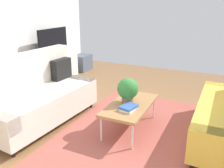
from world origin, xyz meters
The scene contains 14 objects.
ground_plane centered at (0.00, 0.00, 0.00)m, with size 7.68×7.68×0.00m, color brown.
area_rug centered at (0.03, -0.32, 0.01)m, with size 2.90×2.20×0.01m, color #9E4C42.
couch_beige centered at (-0.30, 1.30, 0.44)m, with size 1.95×0.97×1.10m.
coffee_table centered at (0.08, -0.12, 0.39)m, with size 1.10×0.56×0.42m.
tv_console centered at (1.56, 2.46, 0.32)m, with size 1.40×0.44×0.64m, color silver.
tv centered at (1.56, 2.44, 0.95)m, with size 1.00×0.20×0.64m.
storage_trunk centered at (2.66, 2.36, 0.22)m, with size 0.52×0.40×0.44m, color #4C5666.
potted_plant centered at (0.09, -0.07, 0.63)m, with size 0.32×0.32×0.39m.
table_book_0 centered at (-0.12, -0.18, 0.43)m, with size 0.24×0.18×0.03m, color silver.
table_book_1 centered at (-0.12, -0.18, 0.47)m, with size 0.24×0.18×0.04m, color #3359B2.
vase_0 centered at (0.98, 2.51, 0.71)m, with size 0.10×0.10×0.13m, color #4C72B2.
vase_1 centered at (1.15, 2.51, 0.74)m, with size 0.10×0.10×0.19m, color #4C72B2.
bottle_0 centered at (1.31, 2.42, 0.71)m, with size 0.06×0.06×0.15m, color #262626.
bottle_1 centered at (1.42, 2.42, 0.71)m, with size 0.04×0.04×0.15m, color orange.
Camera 1 is at (-3.00, -1.29, 1.85)m, focal length 38.39 mm.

